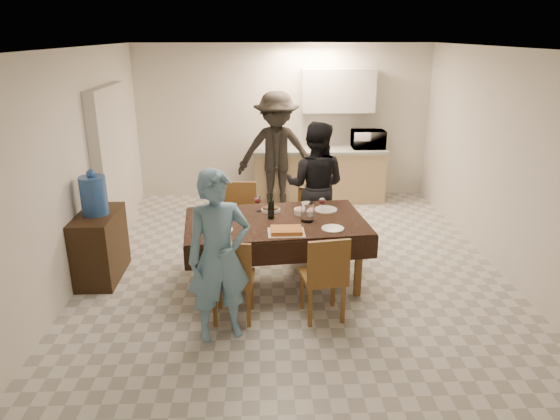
{
  "coord_description": "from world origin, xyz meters",
  "views": [
    {
      "loc": [
        -0.38,
        -5.56,
        2.76
      ],
      "look_at": [
        -0.18,
        -0.3,
        0.88
      ],
      "focal_mm": 32.0,
      "sensor_mm": 36.0,
      "label": 1
    }
  ],
  "objects": [
    {
      "name": "chair_far_right",
      "position": [
        0.22,
        0.33,
        0.53
      ],
      "size": [
        0.5,
        0.51,
        0.46
      ],
      "rotation": [
        0.0,
        0.0,
        2.8
      ],
      "color": "brown",
      "rests_on": "floor"
    },
    {
      "name": "plate_far_left",
      "position": [
        -0.83,
        -0.04,
        0.78
      ],
      "size": [
        0.26,
        0.26,
        0.01
      ],
      "primitive_type": "cylinder",
      "color": "silver",
      "rests_on": "dining_table"
    },
    {
      "name": "wall_back",
      "position": [
        0.0,
        3.0,
        1.3
      ],
      "size": [
        5.0,
        0.02,
        2.6
      ],
      "primitive_type": "cube",
      "color": "silver",
      "rests_on": "floor"
    },
    {
      "name": "floor",
      "position": [
        0.0,
        0.0,
        0.0
      ],
      "size": [
        5.0,
        6.0,
        0.02
      ],
      "primitive_type": "cube",
      "color": "beige",
      "rests_on": "ground"
    },
    {
      "name": "mushroom_dish",
      "position": [
        -0.28,
        -0.06,
        0.79
      ],
      "size": [
        0.2,
        0.2,
        0.04
      ],
      "primitive_type": "cylinder",
      "color": "silver",
      "rests_on": "dining_table"
    },
    {
      "name": "upper_cabinet",
      "position": [
        0.9,
        2.82,
        1.85
      ],
      "size": [
        1.2,
        0.34,
        0.7
      ],
      "primitive_type": "cube",
      "color": "silver",
      "rests_on": "wall_back"
    },
    {
      "name": "ceiling",
      "position": [
        0.0,
        0.0,
        2.6
      ],
      "size": [
        5.0,
        6.0,
        0.02
      ],
      "primitive_type": "cube",
      "color": "white",
      "rests_on": "wall_back"
    },
    {
      "name": "person_near",
      "position": [
        -0.78,
        -1.39,
        0.82
      ],
      "size": [
        0.69,
        0.56,
        1.65
      ],
      "primitive_type": "imported",
      "rotation": [
        0.0,
        0.0,
        0.32
      ],
      "color": "#6595B4",
      "rests_on": "floor"
    },
    {
      "name": "wine_glass_c",
      "position": [
        -0.43,
        -0.04,
        0.87
      ],
      "size": [
        0.09,
        0.09,
        0.19
      ],
      "primitive_type": null,
      "color": "white",
      "rests_on": "dining_table"
    },
    {
      "name": "chair_far_left",
      "position": [
        -0.68,
        0.32,
        0.58
      ],
      "size": [
        0.46,
        0.46,
        0.51
      ],
      "rotation": [
        0.0,
        0.0,
        3.07
      ],
      "color": "brown",
      "rests_on": "floor"
    },
    {
      "name": "person_kitchen",
      "position": [
        -0.14,
        2.23,
        0.96
      ],
      "size": [
        1.23,
        0.71,
        1.91
      ],
      "primitive_type": "imported",
      "color": "black",
      "rests_on": "floor"
    },
    {
      "name": "wine_glass_b",
      "position": [
        0.32,
        -0.09,
        0.86
      ],
      "size": [
        0.08,
        0.08,
        0.18
      ],
      "primitive_type": null,
      "color": "white",
      "rests_on": "dining_table"
    },
    {
      "name": "wall_left",
      "position": [
        -2.5,
        0.0,
        1.3
      ],
      "size": [
        0.02,
        6.0,
        2.6
      ],
      "primitive_type": "cube",
      "color": "silver",
      "rests_on": "floor"
    },
    {
      "name": "water_jug",
      "position": [
        -2.28,
        -0.13,
        1.02
      ],
      "size": [
        0.29,
        0.29,
        0.44
      ],
      "primitive_type": "cylinder",
      "color": "#315EAA",
      "rests_on": "console"
    },
    {
      "name": "plate_near_left",
      "position": [
        -0.83,
        -0.64,
        0.78
      ],
      "size": [
        0.27,
        0.27,
        0.02
      ],
      "primitive_type": "cylinder",
      "color": "silver",
      "rests_on": "dining_table"
    },
    {
      "name": "stub_partition",
      "position": [
        -2.42,
        1.2,
        1.05
      ],
      "size": [
        0.15,
        1.4,
        2.1
      ],
      "primitive_type": "cube",
      "color": "beige",
      "rests_on": "floor"
    },
    {
      "name": "savoury_tart",
      "position": [
        -0.13,
        -0.72,
        0.8
      ],
      "size": [
        0.39,
        0.29,
        0.05
      ],
      "primitive_type": "cube",
      "rotation": [
        0.0,
        0.0,
        0.02
      ],
      "color": "#C8803A",
      "rests_on": "dining_table"
    },
    {
      "name": "chair_near_left",
      "position": [
        -0.68,
        -1.18,
        0.55
      ],
      "size": [
        0.43,
        0.43,
        0.49
      ],
      "rotation": [
        0.0,
        0.0,
        -0.06
      ],
      "color": "brown",
      "rests_on": "floor"
    },
    {
      "name": "plate_near_right",
      "position": [
        0.37,
        -0.64,
        0.78
      ],
      "size": [
        0.24,
        0.24,
        0.01
      ],
      "primitive_type": "cylinder",
      "color": "silver",
      "rests_on": "dining_table"
    },
    {
      "name": "dining_table",
      "position": [
        -0.23,
        -0.34,
        0.74
      ],
      "size": [
        2.1,
        1.37,
        0.78
      ],
      "rotation": [
        0.0,
        0.0,
        0.11
      ],
      "color": "black",
      "rests_on": "floor"
    },
    {
      "name": "person_far",
      "position": [
        0.32,
        0.71,
        0.85
      ],
      "size": [
        0.98,
        0.86,
        1.7
      ],
      "primitive_type": "imported",
      "rotation": [
        0.0,
        0.0,
        2.84
      ],
      "color": "black",
      "rests_on": "floor"
    },
    {
      "name": "chair_near_right",
      "position": [
        0.22,
        -1.18,
        0.56
      ],
      "size": [
        0.48,
        0.48,
        0.5
      ],
      "rotation": [
        0.0,
        0.0,
        0.16
      ],
      "color": "brown",
      "rests_on": "floor"
    },
    {
      "name": "salad_bowl",
      "position": [
        0.07,
        -0.16,
        0.81
      ],
      "size": [
        0.16,
        0.16,
        0.06
      ],
      "primitive_type": "cylinder",
      "color": "silver",
      "rests_on": "dining_table"
    },
    {
      "name": "microwave",
      "position": [
        1.42,
        2.68,
        1.06
      ],
      "size": [
        0.54,
        0.37,
        0.3
      ],
      "primitive_type": "imported",
      "rotation": [
        0.0,
        0.0,
        3.14
      ],
      "color": "silver",
      "rests_on": "kitchen_worktop"
    },
    {
      "name": "wall_front",
      "position": [
        0.0,
        -3.0,
        1.3
      ],
      "size": [
        5.0,
        0.02,
        2.6
      ],
      "primitive_type": "cube",
      "color": "silver",
      "rests_on": "floor"
    },
    {
      "name": "console",
      "position": [
        -2.28,
        -0.13,
        0.4
      ],
      "size": [
        0.43,
        0.86,
        0.8
      ],
      "primitive_type": "cube",
      "color": "black",
      "rests_on": "floor"
    },
    {
      "name": "wall_right",
      "position": [
        2.5,
        0.0,
        1.3
      ],
      "size": [
        0.02,
        6.0,
        2.6
      ],
      "primitive_type": "cube",
      "color": "silver",
      "rests_on": "floor"
    },
    {
      "name": "wine_glass_a",
      "position": [
        -0.78,
        -0.59,
        0.86
      ],
      "size": [
        0.08,
        0.08,
        0.17
      ],
      "primitive_type": null,
      "color": "white",
      "rests_on": "dining_table"
    },
    {
      "name": "water_pitcher",
      "position": [
        0.12,
        -0.39,
        0.88
      ],
      "size": [
        0.14,
        0.14,
        0.21
      ],
      "primitive_type": "cylinder",
      "color": "white",
      "rests_on": "dining_table"
    },
    {
      "name": "kitchen_base_cabinet",
      "position": [
        0.6,
        2.68,
        0.43
      ],
      "size": [
        2.2,
        0.6,
        0.86
      ],
      "primitive_type": "cube",
      "color": "tan",
      "rests_on": "floor"
    },
    {
      "name": "wine_bottle",
      "position": [
        -0.28,
        -0.29,
        0.92
      ],
      "size": [
        0.07,
        0.07,
        0.3
      ],
      "primitive_type": null,
      "color": "black",
      "rests_on": "dining_table"
    },
    {
      "name": "kitchen_worktop",
      "position": [
        0.6,
        2.68,
        0.89
      ],
      "size": [
        2.24,
        0.64,
        0.05
      ],
      "primitive_type": "cube",
      "color": "#9A9A96",
      "rests_on": "kitchen_base_cabinet"
    },
    {
      "name": "plate_far_right",
      "position": [
        0.37,
        -0.04,
        0.78
      ],
      "size": [
        0.27,
        0.27,
        0.02
      ],
      "primitive_type": "cylinder",
      "color": "silver",
      "rests_on": "dining_table"
    }
  ]
}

